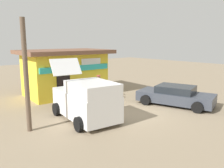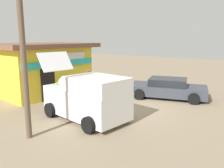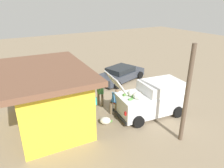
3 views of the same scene
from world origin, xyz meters
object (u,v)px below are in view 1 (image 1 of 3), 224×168
(storefront_bar, at_px, (65,72))
(paint_bucket, at_px, (119,93))
(customer_bending, at_px, (82,92))
(delivery_van, at_px, (86,100))
(unloaded_banana_pile, at_px, (64,103))
(parked_sedan, at_px, (175,96))
(vendor_standing, at_px, (99,87))

(storefront_bar, relative_size, paint_bucket, 19.80)
(customer_bending, bearing_deg, delivery_van, -118.55)
(customer_bending, bearing_deg, unloaded_banana_pile, 123.38)
(storefront_bar, distance_m, customer_bending, 3.73)
(unloaded_banana_pile, height_order, paint_bucket, unloaded_banana_pile)
(parked_sedan, distance_m, unloaded_banana_pile, 6.70)
(parked_sedan, xyz_separation_m, paint_bucket, (-0.84, 4.08, -0.41))
(delivery_van, height_order, customer_bending, delivery_van)
(vendor_standing, distance_m, customer_bending, 1.42)
(parked_sedan, height_order, vendor_standing, vendor_standing)
(parked_sedan, height_order, paint_bucket, parked_sedan)
(storefront_bar, xyz_separation_m, unloaded_banana_pile, (-1.58, -2.54, -1.47))
(parked_sedan, bearing_deg, delivery_van, 166.83)
(delivery_van, bearing_deg, customer_bending, 61.45)
(storefront_bar, bearing_deg, delivery_van, -109.86)
(parked_sedan, bearing_deg, customer_bending, 144.45)
(customer_bending, bearing_deg, paint_bucket, 12.87)
(unloaded_banana_pile, xyz_separation_m, paint_bucket, (4.35, -0.15, -0.02))
(parked_sedan, bearing_deg, unloaded_banana_pile, 140.77)
(customer_bending, distance_m, unloaded_banana_pile, 1.39)
(customer_bending, relative_size, paint_bucket, 4.67)
(paint_bucket, bearing_deg, vendor_standing, -165.30)
(storefront_bar, height_order, delivery_van, storefront_bar)
(parked_sedan, relative_size, customer_bending, 3.21)
(delivery_van, distance_m, unloaded_banana_pile, 3.06)
(parked_sedan, xyz_separation_m, customer_bending, (-4.52, 3.23, 0.32))
(storefront_bar, xyz_separation_m, customer_bending, (-0.92, -3.54, -0.76))
(vendor_standing, bearing_deg, unloaded_banana_pile, 159.82)
(delivery_van, height_order, parked_sedan, delivery_van)
(parked_sedan, xyz_separation_m, vendor_standing, (-3.13, 3.48, 0.42))
(delivery_van, height_order, vendor_standing, delivery_van)
(vendor_standing, bearing_deg, parked_sedan, -48.03)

